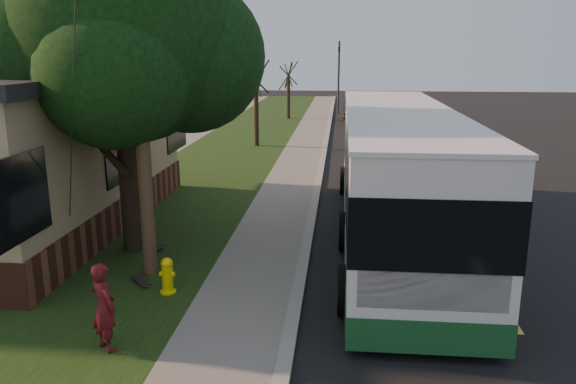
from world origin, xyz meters
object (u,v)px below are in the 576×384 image
object	(u,v)px
fire_hydrant	(167,276)
traffic_signal	(339,72)
bare_tree_far	(288,91)
skateboarder	(104,307)
leafy_tree	(124,34)
utility_pole	(137,60)
skateboard_spare	(141,280)
transit_bus	(397,171)
bare_tree_near	(256,105)
skateboard_main	(156,250)
distant_car	(360,110)
dumpster	(69,172)

from	to	relation	value
fire_hydrant	traffic_signal	size ratio (longest dim) A/B	0.13
bare_tree_far	skateboarder	bearing A→B (deg)	-89.88
leafy_tree	traffic_signal	xyz separation A→B (m)	(4.67, 31.35, -2.00)
utility_pole	skateboard_spare	world-z (taller)	utility_pole
bare_tree_far	traffic_signal	bearing A→B (deg)	48.81
leafy_tree	bare_tree_far	xyz separation A→B (m)	(1.17, 27.35, -3.16)
utility_pole	transit_bus	xyz separation A→B (m)	(5.55, 3.10, -2.83)
bare_tree_near	transit_bus	bearing A→B (deg)	-67.55
fire_hydrant	bare_tree_far	world-z (taller)	bare_tree_far
transit_bus	skateboard_spare	xyz separation A→B (m)	(-5.58, -3.67, -1.68)
utility_pole	skateboarder	distance (m)	5.02
bare_tree_far	skateboard_main	world-z (taller)	bare_tree_far
traffic_signal	skateboard_main	bearing A→B (deg)	-97.36
distant_car	utility_pole	bearing A→B (deg)	-107.85
skateboarder	dumpster	world-z (taller)	skateboarder
fire_hydrant	leafy_tree	distance (m)	5.65
utility_pole	skateboard_spare	xyz separation A→B (m)	(-0.02, -0.57, -4.51)
bare_tree_far	distant_car	size ratio (longest dim) A/B	0.82
leafy_tree	skateboard_main	bearing A→B (deg)	-35.08
bare_tree_near	skateboard_main	xyz separation A→B (m)	(-0.10, -15.75, -2.03)
bare_tree_near	traffic_signal	world-z (taller)	traffic_signal
utility_pole	bare_tree_near	distance (m)	17.19
fire_hydrant	dumpster	world-z (taller)	dumpster
skateboarder	transit_bus	bearing A→B (deg)	-92.77
distant_car	dumpster	bearing A→B (deg)	-123.36
bare_tree_near	bare_tree_far	size ratio (longest dim) A/B	1.07
bare_tree_near	fire_hydrant	bearing A→B (deg)	-87.14
bare_tree_far	skateboard_spare	world-z (taller)	bare_tree_far
bare_tree_near	bare_tree_far	world-z (taller)	bare_tree_near
transit_bus	distant_car	distance (m)	24.91
fire_hydrant	leafy_tree	bearing A→B (deg)	120.67
bare_tree_near	dumpster	world-z (taller)	bare_tree_near
bare_tree_near	skateboarder	size ratio (longest dim) A/B	2.88
leafy_tree	traffic_signal	world-z (taller)	leafy_tree
skateboarder	leafy_tree	bearing A→B (deg)	-39.31
fire_hydrant	bare_tree_near	bearing A→B (deg)	92.86
bare_tree_near	skateboarder	xyz separation A→B (m)	(0.57, -20.24, -1.33)
bare_tree_far	skateboard_spare	bearing A→B (deg)	-90.64
leafy_tree	dumpster	bearing A→B (deg)	129.94
leafy_tree	fire_hydrant	bearing A→B (deg)	-59.33
skateboard_main	utility_pole	bearing A→B (deg)	-76.66
skateboard_main	skateboard_spare	size ratio (longest dim) A/B	1.19
bare_tree_near	skateboard_main	size ratio (longest dim) A/B	5.30
skateboard_spare	dumpster	xyz separation A→B (m)	(-5.13, 7.34, 0.65)
bare_tree_far	skateboard_main	xyz separation A→B (m)	(-0.60, -27.75, -1.88)
utility_pole	skateboard_main	xyz separation A→B (m)	(-0.30, 1.26, -4.51)
bare_tree_far	dumpster	world-z (taller)	bare_tree_far
bare_tree_far	utility_pole	bearing A→B (deg)	-90.60
bare_tree_near	bare_tree_far	bearing A→B (deg)	87.61
transit_bus	dumpster	xyz separation A→B (m)	(-10.70, 3.67, -1.03)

